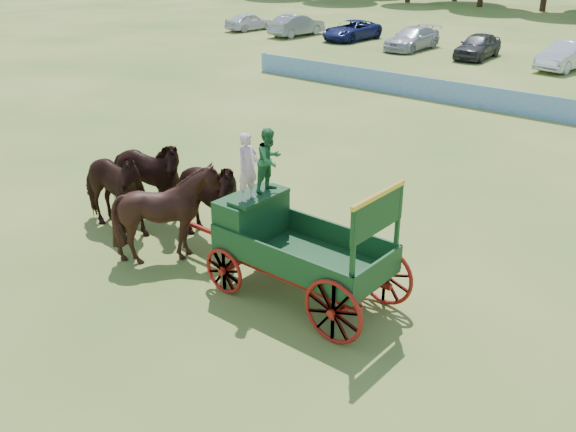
{
  "coord_description": "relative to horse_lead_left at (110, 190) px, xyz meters",
  "views": [
    {
      "loc": [
        11.15,
        -10.02,
        7.5
      ],
      "look_at": [
        2.28,
        0.7,
        1.3
      ],
      "focal_mm": 40.0,
      "sensor_mm": 36.0,
      "label": 1
    }
  ],
  "objects": [
    {
      "name": "horse_wheel_right",
      "position": [
        2.4,
        1.1,
        0.0
      ],
      "size": [
        2.92,
        1.4,
        2.43
      ],
      "primitive_type": "imported",
      "rotation": [
        0.0,
        0.0,
        1.54
      ],
      "color": "black",
      "rests_on": "ground"
    },
    {
      "name": "horse_wheel_left",
      "position": [
        2.4,
        0.0,
        0.0
      ],
      "size": [
        2.52,
        2.32,
        2.44
      ],
      "primitive_type": "imported",
      "rotation": [
        0.0,
        0.0,
        1.74
      ],
      "color": "black",
      "rests_on": "ground"
    },
    {
      "name": "ground",
      "position": [
        2.57,
        0.85,
        -1.22
      ],
      "size": [
        160.0,
        160.0,
        0.0
      ],
      "primitive_type": "plane",
      "color": "#AAA24C",
      "rests_on": "ground"
    },
    {
      "name": "sponsor_banner",
      "position": [
        1.57,
        18.85,
        -0.69
      ],
      "size": [
        26.0,
        0.08,
        1.05
      ],
      "primitive_type": "cube",
      "color": "#1F63AB",
      "rests_on": "ground"
    },
    {
      "name": "farm_dray",
      "position": [
        5.38,
        0.57,
        0.36
      ],
      "size": [
        6.0,
        2.0,
        3.65
      ],
      "color": "maroon",
      "rests_on": "ground"
    },
    {
      "name": "horse_lead_right",
      "position": [
        0.0,
        1.1,
        0.0
      ],
      "size": [
        3.11,
        1.96,
        2.43
      ],
      "primitive_type": "imported",
      "rotation": [
        0.0,
        0.0,
        1.81
      ],
      "color": "black",
      "rests_on": "ground"
    },
    {
      "name": "parked_cars",
      "position": [
        -0.96,
        31.08,
        -0.47
      ],
      "size": [
        47.98,
        6.9,
        1.61
      ],
      "color": "silver",
      "rests_on": "ground"
    },
    {
      "name": "horse_lead_left",
      "position": [
        0.0,
        0.0,
        0.0
      ],
      "size": [
        2.92,
        1.39,
        2.43
      ],
      "primitive_type": "imported",
      "rotation": [
        0.0,
        0.0,
        1.6
      ],
      "color": "black",
      "rests_on": "ground"
    }
  ]
}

